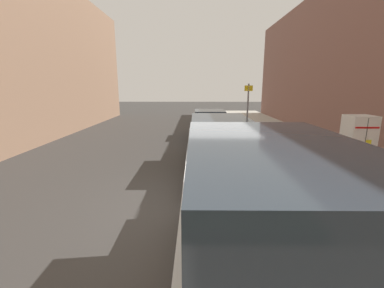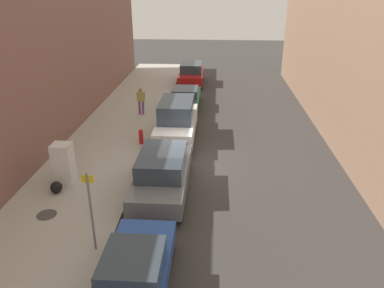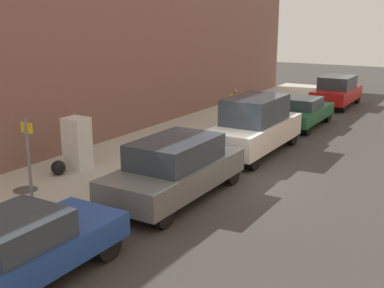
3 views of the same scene
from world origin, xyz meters
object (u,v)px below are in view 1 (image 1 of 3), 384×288
at_px(fire_hydrant, 366,236).
at_px(parked_hatchback_blue, 210,124).
at_px(trash_bag, 340,157).
at_px(discarded_refrigerator, 357,144).
at_px(parked_van_white, 269,243).
at_px(street_sign_post, 248,110).
at_px(parked_suv_gray, 219,144).

bearing_deg(fire_hydrant, parked_hatchback_blue, -79.98).
bearing_deg(trash_bag, parked_hatchback_blue, -49.44).
distance_m(discarded_refrigerator, parked_van_white, 6.56).
distance_m(street_sign_post, parked_suv_gray, 4.10).
height_order(discarded_refrigerator, parked_suv_gray, discarded_refrigerator).
relative_size(discarded_refrigerator, fire_hydrant, 2.17).
bearing_deg(parked_van_white, parked_hatchback_blue, -90.00).
xyz_separation_m(fire_hydrant, parked_suv_gray, (1.73, -4.47, 0.36)).
bearing_deg(street_sign_post, parked_van_white, 80.12).
height_order(parked_hatchback_blue, parked_van_white, parked_van_white).
height_order(parked_hatchback_blue, parked_suv_gray, parked_suv_gray).
xyz_separation_m(street_sign_post, parked_hatchback_blue, (1.60, -1.63, -0.87)).
relative_size(street_sign_post, parked_van_white, 0.53).
bearing_deg(parked_suv_gray, trash_bag, -173.08).
distance_m(discarded_refrigerator, trash_bag, 1.05).
height_order(discarded_refrigerator, fire_hydrant, discarded_refrigerator).
bearing_deg(discarded_refrigerator, parked_van_white, 51.44).
height_order(discarded_refrigerator, trash_bag, discarded_refrigerator).
distance_m(fire_hydrant, parked_van_white, 2.07).
distance_m(street_sign_post, parked_van_white, 9.33).
relative_size(parked_hatchback_blue, parked_van_white, 0.83).
bearing_deg(parked_van_white, parked_suv_gray, -90.00).
bearing_deg(discarded_refrigerator, parked_hatchback_blue, -54.24).
height_order(street_sign_post, parked_van_white, street_sign_post).
distance_m(fire_hydrant, trash_bag, 5.53).
bearing_deg(fire_hydrant, parked_van_white, 29.84).
height_order(fire_hydrant, parked_van_white, parked_van_white).
bearing_deg(street_sign_post, parked_suv_gray, 66.69).
relative_size(fire_hydrant, trash_bag, 1.71).
xyz_separation_m(discarded_refrigerator, trash_bag, (-0.05, -0.84, -0.63)).
height_order(fire_hydrant, trash_bag, fire_hydrant).
height_order(parked_suv_gray, parked_van_white, parked_van_white).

